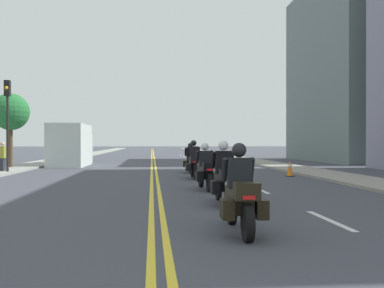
{
  "coord_description": "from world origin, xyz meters",
  "views": [
    {
      "loc": [
        -0.11,
        -0.92,
        1.59
      ],
      "look_at": [
        1.41,
        16.26,
        1.53
      ],
      "focal_mm": 42.39,
      "sensor_mm": 36.0,
      "label": 1
    }
  ],
  "objects_px": {
    "motorcycle_3": "(194,163)",
    "traffic_cone_1": "(290,168)",
    "motorcycle_0": "(240,197)",
    "motorcycle_4": "(190,161)",
    "pedestrian_0": "(2,157)",
    "parked_truck": "(72,147)",
    "motorcycle_2": "(206,171)",
    "motorcycle_1": "(224,179)",
    "traffic_light_near": "(7,109)",
    "street_tree_0": "(11,112)"
  },
  "relations": [
    {
      "from": "motorcycle_3",
      "to": "traffic_cone_1",
      "type": "bearing_deg",
      "value": 11.03
    },
    {
      "from": "motorcycle_0",
      "to": "traffic_cone_1",
      "type": "bearing_deg",
      "value": 70.12
    },
    {
      "from": "motorcycle_4",
      "to": "pedestrian_0",
      "type": "relative_size",
      "value": 1.34
    },
    {
      "from": "motorcycle_0",
      "to": "parked_truck",
      "type": "distance_m",
      "value": 24.83
    },
    {
      "from": "motorcycle_2",
      "to": "pedestrian_0",
      "type": "relative_size",
      "value": 1.37
    },
    {
      "from": "motorcycle_1",
      "to": "motorcycle_4",
      "type": "distance_m",
      "value": 12.29
    },
    {
      "from": "motorcycle_2",
      "to": "traffic_cone_1",
      "type": "height_order",
      "value": "motorcycle_2"
    },
    {
      "from": "traffic_cone_1",
      "to": "traffic_light_near",
      "type": "relative_size",
      "value": 0.16
    },
    {
      "from": "motorcycle_3",
      "to": "traffic_light_near",
      "type": "xyz_separation_m",
      "value": [
        -9.11,
        3.81,
        2.57
      ]
    },
    {
      "from": "traffic_light_near",
      "to": "pedestrian_0",
      "type": "xyz_separation_m",
      "value": [
        -0.42,
        0.52,
        -2.43
      ]
    },
    {
      "from": "motorcycle_2",
      "to": "street_tree_0",
      "type": "xyz_separation_m",
      "value": [
        -10.17,
        12.76,
        2.74
      ]
    },
    {
      "from": "motorcycle_3",
      "to": "motorcycle_0",
      "type": "bearing_deg",
      "value": -91.33
    },
    {
      "from": "motorcycle_0",
      "to": "motorcycle_2",
      "type": "relative_size",
      "value": 0.99
    },
    {
      "from": "motorcycle_3",
      "to": "traffic_cone_1",
      "type": "xyz_separation_m",
      "value": [
        4.6,
        0.89,
        -0.31
      ]
    },
    {
      "from": "motorcycle_2",
      "to": "pedestrian_0",
      "type": "bearing_deg",
      "value": 132.83
    },
    {
      "from": "motorcycle_3",
      "to": "pedestrian_0",
      "type": "distance_m",
      "value": 10.46
    },
    {
      "from": "motorcycle_1",
      "to": "pedestrian_0",
      "type": "distance_m",
      "value": 15.89
    },
    {
      "from": "motorcycle_3",
      "to": "traffic_cone_1",
      "type": "height_order",
      "value": "motorcycle_3"
    },
    {
      "from": "motorcycle_0",
      "to": "motorcycle_3",
      "type": "relative_size",
      "value": 1.03
    },
    {
      "from": "motorcycle_2",
      "to": "motorcycle_0",
      "type": "bearing_deg",
      "value": -95.46
    },
    {
      "from": "parked_truck",
      "to": "motorcycle_3",
      "type": "bearing_deg",
      "value": -58.22
    },
    {
      "from": "motorcycle_2",
      "to": "motorcycle_3",
      "type": "distance_m",
      "value": 4.75
    },
    {
      "from": "motorcycle_4",
      "to": "motorcycle_3",
      "type": "bearing_deg",
      "value": -89.27
    },
    {
      "from": "motorcycle_1",
      "to": "motorcycle_4",
      "type": "relative_size",
      "value": 1.02
    },
    {
      "from": "motorcycle_1",
      "to": "parked_truck",
      "type": "distance_m",
      "value": 21.47
    },
    {
      "from": "traffic_light_near",
      "to": "parked_truck",
      "type": "xyz_separation_m",
      "value": [
        1.8,
        7.98,
        -1.99
      ]
    },
    {
      "from": "motorcycle_2",
      "to": "motorcycle_4",
      "type": "xyz_separation_m",
      "value": [
        0.22,
        8.65,
        -0.01
      ]
    },
    {
      "from": "pedestrian_0",
      "to": "street_tree_0",
      "type": "bearing_deg",
      "value": 124.0
    },
    {
      "from": "motorcycle_2",
      "to": "traffic_cone_1",
      "type": "distance_m",
      "value": 7.31
    },
    {
      "from": "motorcycle_3",
      "to": "parked_truck",
      "type": "height_order",
      "value": "parked_truck"
    },
    {
      "from": "parked_truck",
      "to": "traffic_light_near",
      "type": "bearing_deg",
      "value": -102.71
    },
    {
      "from": "street_tree_0",
      "to": "motorcycle_3",
      "type": "bearing_deg",
      "value": -38.11
    },
    {
      "from": "traffic_light_near",
      "to": "parked_truck",
      "type": "bearing_deg",
      "value": 77.29
    },
    {
      "from": "motorcycle_0",
      "to": "motorcycle_2",
      "type": "bearing_deg",
      "value": 88.87
    },
    {
      "from": "street_tree_0",
      "to": "traffic_light_near",
      "type": "bearing_deg",
      "value": -75.23
    },
    {
      "from": "motorcycle_3",
      "to": "pedestrian_0",
      "type": "xyz_separation_m",
      "value": [
        -9.53,
        4.33,
        0.14
      ]
    },
    {
      "from": "motorcycle_0",
      "to": "motorcycle_1",
      "type": "height_order",
      "value": "motorcycle_1"
    },
    {
      "from": "motorcycle_4",
      "to": "traffic_cone_1",
      "type": "relative_size",
      "value": 2.85
    },
    {
      "from": "motorcycle_4",
      "to": "pedestrian_0",
      "type": "xyz_separation_m",
      "value": [
        -9.7,
        0.43,
        0.2
      ]
    },
    {
      "from": "traffic_light_near",
      "to": "parked_truck",
      "type": "relative_size",
      "value": 0.73
    },
    {
      "from": "traffic_light_near",
      "to": "motorcycle_2",
      "type": "bearing_deg",
      "value": -43.36
    },
    {
      "from": "motorcycle_1",
      "to": "motorcycle_3",
      "type": "height_order",
      "value": "motorcycle_3"
    },
    {
      "from": "motorcycle_0",
      "to": "motorcycle_3",
      "type": "distance_m",
      "value": 12.02
    },
    {
      "from": "motorcycle_1",
      "to": "street_tree_0",
      "type": "distance_m",
      "value": 19.51
    },
    {
      "from": "street_tree_0",
      "to": "pedestrian_0",
      "type": "bearing_deg",
      "value": -79.39
    },
    {
      "from": "motorcycle_3",
      "to": "traffic_cone_1",
      "type": "relative_size",
      "value": 2.81
    },
    {
      "from": "motorcycle_4",
      "to": "parked_truck",
      "type": "distance_m",
      "value": 10.9
    },
    {
      "from": "traffic_light_near",
      "to": "street_tree_0",
      "type": "xyz_separation_m",
      "value": [
        -1.11,
        4.2,
        0.12
      ]
    },
    {
      "from": "motorcycle_3",
      "to": "parked_truck",
      "type": "xyz_separation_m",
      "value": [
        -7.31,
        11.8,
        0.58
      ]
    },
    {
      "from": "pedestrian_0",
      "to": "parked_truck",
      "type": "bearing_deg",
      "value": 96.86
    }
  ]
}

